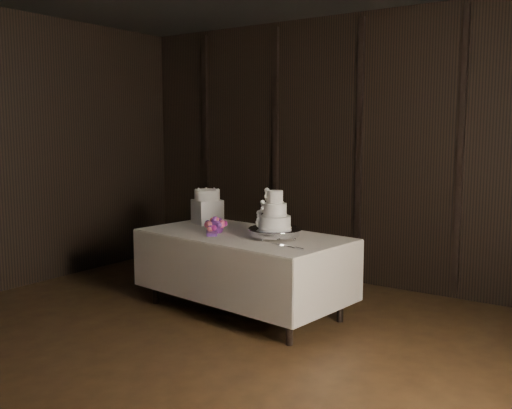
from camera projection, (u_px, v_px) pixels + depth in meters
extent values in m
cube|color=black|center=(126.00, 403.00, 3.68)|extent=(6.04, 7.04, 0.04)
cube|color=black|center=(361.00, 151.00, 6.34)|extent=(6.04, 0.04, 3.04)
cube|color=silver|center=(243.00, 234.00, 5.36)|extent=(2.08, 1.24, 0.01)
cube|color=white|center=(243.00, 276.00, 5.41)|extent=(1.91, 1.11, 0.71)
cylinder|color=silver|center=(275.00, 233.00, 5.13)|extent=(0.55, 0.55, 0.09)
cylinder|color=white|center=(275.00, 222.00, 5.12)|extent=(0.29, 0.29, 0.11)
cylinder|color=white|center=(275.00, 210.00, 5.10)|extent=(0.21, 0.21, 0.11)
cylinder|color=white|center=(275.00, 197.00, 5.09)|extent=(0.14, 0.14, 0.11)
cube|color=white|center=(207.00, 212.00, 5.93)|extent=(0.35, 0.35, 0.25)
cylinder|color=white|center=(207.00, 195.00, 5.91)|extent=(0.30, 0.30, 0.11)
cube|color=silver|center=(283.00, 246.00, 4.78)|extent=(0.37, 0.11, 0.01)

